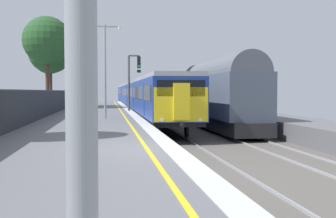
{
  "coord_description": "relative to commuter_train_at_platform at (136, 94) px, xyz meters",
  "views": [
    {
      "loc": [
        -1.49,
        -11.96,
        1.68
      ],
      "look_at": [
        1.67,
        9.34,
        0.74
      ],
      "focal_mm": 44.1,
      "sensor_mm": 36.0,
      "label": 1
    }
  ],
  "objects": [
    {
      "name": "signal_gantry",
      "position": [
        -1.46,
        -16.44,
        1.69
      ],
      "size": [
        1.1,
        0.24,
        4.72
      ],
      "color": "#47474C",
      "rests_on": "ground"
    },
    {
      "name": "platform_lamp_mid",
      "position": [
        -3.69,
        -25.74,
        2.11
      ],
      "size": [
        2.0,
        0.2,
        5.73
      ],
      "color": "#93999E",
      "rests_on": "ground"
    },
    {
      "name": "commuter_train_at_platform",
      "position": [
        0.0,
        0.0,
        0.0
      ],
      "size": [
        2.83,
        63.73,
        3.81
      ],
      "color": "navy",
      "rests_on": "ground"
    },
    {
      "name": "background_tree_right",
      "position": [
        -9.69,
        -4.93,
        4.54
      ],
      "size": [
        4.79,
        4.79,
        8.41
      ],
      "color": "#473323",
      "rests_on": "ground"
    },
    {
      "name": "background_tree_centre",
      "position": [
        -9.28,
        -9.38,
        5.25
      ],
      "size": [
        4.74,
        4.74,
        9.03
      ],
      "color": "#473323",
      "rests_on": "ground"
    },
    {
      "name": "ground",
      "position": [
        0.54,
        -39.45,
        -1.88
      ],
      "size": [
        17.4,
        110.0,
        1.21
      ],
      "color": "slate"
    },
    {
      "name": "freight_train_adjacent_track",
      "position": [
        4.0,
        -18.12,
        0.37
      ],
      "size": [
        2.6,
        26.1,
        4.83
      ],
      "color": "#232326",
      "rests_on": "ground"
    }
  ]
}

